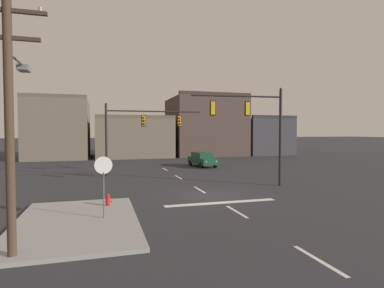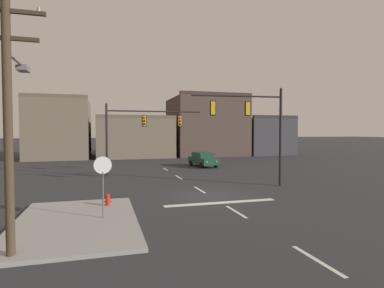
# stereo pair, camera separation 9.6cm
# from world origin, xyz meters

# --- Properties ---
(ground_plane) EXTENTS (400.00, 400.00, 0.00)m
(ground_plane) POSITION_xyz_m (0.00, 0.00, 0.00)
(ground_plane) COLOR #2B2B30
(sidewalk_near_corner) EXTENTS (5.00, 8.00, 0.15)m
(sidewalk_near_corner) POSITION_xyz_m (-7.34, -4.00, 0.07)
(sidewalk_near_corner) COLOR gray
(sidewalk_near_corner) RESTS_ON ground
(stop_bar_paint) EXTENTS (6.40, 0.50, 0.01)m
(stop_bar_paint) POSITION_xyz_m (0.00, -2.00, 0.00)
(stop_bar_paint) COLOR silver
(stop_bar_paint) RESTS_ON ground
(lane_centreline) EXTENTS (0.16, 26.40, 0.01)m
(lane_centreline) POSITION_xyz_m (0.00, 2.00, 0.00)
(lane_centreline) COLOR silver
(lane_centreline) RESTS_ON ground
(signal_mast_near_side) EXTENTS (6.61, 0.83, 7.06)m
(signal_mast_near_side) POSITION_xyz_m (4.24, 2.12, 4.70)
(signal_mast_near_side) COLOR black
(signal_mast_near_side) RESTS_ON ground
(signal_mast_far_side) EXTENTS (8.56, 0.61, 6.42)m
(signal_mast_far_side) POSITION_xyz_m (-3.33, 10.20, 4.33)
(signal_mast_far_side) COLOR black
(signal_mast_far_side) RESTS_ON ground
(stop_sign) EXTENTS (0.76, 0.64, 2.83)m
(stop_sign) POSITION_xyz_m (-6.24, -3.89, 2.14)
(stop_sign) COLOR #56565B
(stop_sign) RESTS_ON ground
(car_lot_nearside) EXTENTS (2.34, 4.61, 1.61)m
(car_lot_nearside) POSITION_xyz_m (4.50, 15.24, 0.86)
(car_lot_nearside) COLOR #143D28
(car_lot_nearside) RESTS_ON ground
(utility_pole) EXTENTS (2.20, 2.44, 8.07)m
(utility_pole) POSITION_xyz_m (-8.94, -7.28, 4.51)
(utility_pole) COLOR #423323
(utility_pole) RESTS_ON ground
(fire_hydrant) EXTENTS (0.40, 0.30, 0.75)m
(fire_hydrant) POSITION_xyz_m (-6.02, -1.58, 0.33)
(fire_hydrant) COLOR red
(fire_hydrant) RESTS_ON ground
(building_row) EXTENTS (41.35, 12.99, 9.99)m
(building_row) POSITION_xyz_m (4.32, 32.70, 3.88)
(building_row) COLOR #665B4C
(building_row) RESTS_ON ground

